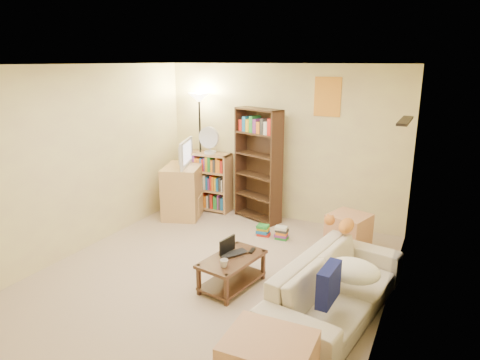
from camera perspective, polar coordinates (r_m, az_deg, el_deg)
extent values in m
plane|color=#C8AD96|center=(5.41, -3.56, -12.41)|extent=(4.50, 4.50, 0.00)
cube|color=#D1B98D|center=(6.94, 5.50, 4.85)|extent=(4.00, 0.04, 2.50)
cube|color=#D1B98D|center=(3.31, -23.80, -8.76)|extent=(4.00, 0.04, 2.50)
cube|color=#D1B98D|center=(6.17, -20.17, 2.59)|extent=(0.04, 4.50, 2.50)
cube|color=#D1B98D|center=(4.35, 19.75, -2.59)|extent=(0.04, 4.50, 2.50)
cube|color=white|center=(4.78, -4.08, 15.11)|extent=(4.00, 4.50, 0.04)
cube|color=red|center=(6.61, 11.59, 10.81)|extent=(0.40, 0.02, 0.58)
cube|color=black|center=(5.50, 21.16, 7.38)|extent=(0.12, 0.80, 0.03)
imported|color=beige|center=(4.63, 12.68, -13.80)|extent=(2.28, 1.43, 0.59)
cube|color=#131853|center=(4.11, 11.74, -13.44)|extent=(0.14, 0.40, 0.35)
ellipsoid|color=white|center=(4.52, 14.82, -11.62)|extent=(0.55, 0.39, 0.23)
ellipsoid|color=orange|center=(5.20, 14.01, -5.93)|extent=(0.39, 0.22, 0.15)
sphere|color=orange|center=(5.27, 11.85, -5.27)|extent=(0.13, 0.13, 0.13)
cube|color=#492A1C|center=(4.98, -1.07, -10.49)|extent=(0.59, 0.89, 0.04)
cube|color=#492A1C|center=(5.11, -1.06, -13.26)|extent=(0.56, 0.84, 0.03)
cube|color=#492A1C|center=(4.92, -5.53, -13.10)|extent=(0.04, 0.04, 0.37)
cube|color=#492A1C|center=(4.70, -1.83, -14.48)|extent=(0.04, 0.04, 0.37)
cube|color=#492A1C|center=(5.42, -0.41, -10.16)|extent=(0.04, 0.04, 0.37)
cube|color=#492A1C|center=(5.22, 3.11, -11.23)|extent=(0.04, 0.04, 0.37)
imported|color=black|center=(4.99, -0.59, -10.01)|extent=(0.53, 0.51, 0.03)
cube|color=white|center=(5.02, -1.70, -8.67)|extent=(0.06, 0.27, 0.18)
imported|color=silver|center=(4.75, -2.16, -11.04)|extent=(0.13, 0.13, 0.09)
cube|color=black|center=(5.12, 1.62, -9.38)|extent=(0.06, 0.15, 0.02)
cube|color=tan|center=(7.24, -7.59, -1.45)|extent=(0.81, 0.95, 0.86)
imported|color=black|center=(7.08, -7.78, 3.58)|extent=(0.83, 0.58, 0.44)
cube|color=#3B2216|center=(6.89, 2.42, 1.95)|extent=(0.86, 0.54, 1.82)
cube|color=tan|center=(7.46, -4.21, -0.21)|extent=(0.80, 0.33, 1.02)
cylinder|color=silver|center=(7.28, -3.99, 3.71)|extent=(0.20, 0.20, 0.04)
cylinder|color=silver|center=(7.26, -4.01, 4.48)|extent=(0.02, 0.02, 0.20)
cylinder|color=silver|center=(7.21, -4.15, 5.68)|extent=(0.36, 0.06, 0.36)
cylinder|color=black|center=(7.68, -5.11, -3.61)|extent=(0.30, 0.30, 0.03)
cylinder|color=black|center=(7.43, -5.29, 3.22)|extent=(0.03, 0.03, 1.90)
cone|color=beige|center=(7.28, -5.48, 10.88)|extent=(0.34, 0.34, 0.15)
cube|color=tan|center=(6.02, 14.23, -6.97)|extent=(0.60, 0.60, 0.55)
cube|color=red|center=(6.47, 3.12, -6.71)|extent=(0.19, 0.15, 0.16)
cube|color=#1966B2|center=(6.35, 5.57, -7.05)|extent=(0.19, 0.15, 0.20)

